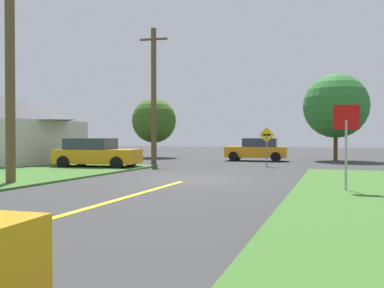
{
  "coord_description": "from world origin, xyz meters",
  "views": [
    {
      "loc": [
        5.37,
        -14.71,
        1.63
      ],
      "look_at": [
        -0.68,
        2.07,
        1.37
      ],
      "focal_mm": 37.13,
      "sensor_mm": 36.0,
      "label": 1
    }
  ],
  "objects_px": {
    "parked_car_near_building": "(96,153)",
    "utility_pole_mid": "(154,95)",
    "stop_sign": "(346,131)",
    "direction_sign": "(267,142)",
    "pine_tree_center": "(336,106)",
    "barn": "(5,129)",
    "car_approaching_junction": "(257,150)",
    "utility_pole_near": "(10,73)",
    "oak_tree_left": "(154,121)"
  },
  "relations": [
    {
      "from": "utility_pole_near",
      "to": "direction_sign",
      "type": "distance_m",
      "value": 14.12
    },
    {
      "from": "car_approaching_junction",
      "to": "utility_pole_mid",
      "type": "bearing_deg",
      "value": 39.09
    },
    {
      "from": "direction_sign",
      "to": "oak_tree_left",
      "type": "distance_m",
      "value": 13.25
    },
    {
      "from": "oak_tree_left",
      "to": "utility_pole_near",
      "type": "bearing_deg",
      "value": -79.19
    },
    {
      "from": "utility_pole_near",
      "to": "utility_pole_mid",
      "type": "bearing_deg",
      "value": 91.16
    },
    {
      "from": "car_approaching_junction",
      "to": "oak_tree_left",
      "type": "distance_m",
      "value": 9.71
    },
    {
      "from": "parked_car_near_building",
      "to": "utility_pole_near",
      "type": "xyz_separation_m",
      "value": [
        1.64,
        -7.75,
        3.07
      ]
    },
    {
      "from": "parked_car_near_building",
      "to": "car_approaching_junction",
      "type": "bearing_deg",
      "value": 47.08
    },
    {
      "from": "car_approaching_junction",
      "to": "utility_pole_near",
      "type": "bearing_deg",
      "value": 69.07
    },
    {
      "from": "oak_tree_left",
      "to": "pine_tree_center",
      "type": "relative_size",
      "value": 0.79
    },
    {
      "from": "car_approaching_junction",
      "to": "stop_sign",
      "type": "bearing_deg",
      "value": 106.03
    },
    {
      "from": "utility_pole_near",
      "to": "oak_tree_left",
      "type": "height_order",
      "value": "utility_pole_near"
    },
    {
      "from": "stop_sign",
      "to": "utility_pole_mid",
      "type": "xyz_separation_m",
      "value": [
        -11.21,
        10.32,
        2.56
      ]
    },
    {
      "from": "stop_sign",
      "to": "oak_tree_left",
      "type": "relative_size",
      "value": 0.53
    },
    {
      "from": "utility_pole_near",
      "to": "parked_car_near_building",
      "type": "bearing_deg",
      "value": 101.95
    },
    {
      "from": "parked_car_near_building",
      "to": "utility_pole_mid",
      "type": "xyz_separation_m",
      "value": [
        1.39,
        4.41,
        3.6
      ]
    },
    {
      "from": "utility_pole_mid",
      "to": "pine_tree_center",
      "type": "relative_size",
      "value": 1.38
    },
    {
      "from": "car_approaching_junction",
      "to": "direction_sign",
      "type": "distance_m",
      "value": 5.61
    },
    {
      "from": "oak_tree_left",
      "to": "stop_sign",
      "type": "bearing_deg",
      "value": -50.42
    },
    {
      "from": "parked_car_near_building",
      "to": "oak_tree_left",
      "type": "relative_size",
      "value": 0.94
    },
    {
      "from": "parked_car_near_building",
      "to": "barn",
      "type": "xyz_separation_m",
      "value": [
        -7.81,
        1.4,
        1.43
      ]
    },
    {
      "from": "stop_sign",
      "to": "pine_tree_center",
      "type": "height_order",
      "value": "pine_tree_center"
    },
    {
      "from": "car_approaching_junction",
      "to": "utility_pole_mid",
      "type": "distance_m",
      "value": 8.51
    },
    {
      "from": "direction_sign",
      "to": "barn",
      "type": "distance_m",
      "value": 16.7
    },
    {
      "from": "direction_sign",
      "to": "oak_tree_left",
      "type": "bearing_deg",
      "value": 144.64
    },
    {
      "from": "stop_sign",
      "to": "utility_pole_near",
      "type": "xyz_separation_m",
      "value": [
        -10.97,
        -1.84,
        2.03
      ]
    },
    {
      "from": "utility_pole_mid",
      "to": "pine_tree_center",
      "type": "height_order",
      "value": "utility_pole_mid"
    },
    {
      "from": "utility_pole_near",
      "to": "pine_tree_center",
      "type": "bearing_deg",
      "value": 61.25
    },
    {
      "from": "parked_car_near_building",
      "to": "pine_tree_center",
      "type": "height_order",
      "value": "pine_tree_center"
    },
    {
      "from": "utility_pole_near",
      "to": "pine_tree_center",
      "type": "xyz_separation_m",
      "value": [
        10.71,
        19.53,
        0.06
      ]
    },
    {
      "from": "car_approaching_junction",
      "to": "pine_tree_center",
      "type": "height_order",
      "value": "pine_tree_center"
    },
    {
      "from": "stop_sign",
      "to": "direction_sign",
      "type": "height_order",
      "value": "stop_sign"
    },
    {
      "from": "stop_sign",
      "to": "car_approaching_junction",
      "type": "height_order",
      "value": "stop_sign"
    },
    {
      "from": "utility_pole_near",
      "to": "car_approaching_junction",
      "type": "bearing_deg",
      "value": 72.7
    },
    {
      "from": "stop_sign",
      "to": "barn",
      "type": "height_order",
      "value": "barn"
    },
    {
      "from": "parked_car_near_building",
      "to": "oak_tree_left",
      "type": "xyz_separation_m",
      "value": [
        -2.11,
        11.89,
        2.29
      ]
    },
    {
      "from": "utility_pole_mid",
      "to": "barn",
      "type": "height_order",
      "value": "utility_pole_mid"
    },
    {
      "from": "car_approaching_junction",
      "to": "direction_sign",
      "type": "height_order",
      "value": "direction_sign"
    },
    {
      "from": "parked_car_near_building",
      "to": "pine_tree_center",
      "type": "relative_size",
      "value": 0.75
    },
    {
      "from": "utility_pole_mid",
      "to": "pine_tree_center",
      "type": "bearing_deg",
      "value": 33.91
    },
    {
      "from": "stop_sign",
      "to": "car_approaching_junction",
      "type": "relative_size",
      "value": 0.6
    },
    {
      "from": "parked_car_near_building",
      "to": "oak_tree_left",
      "type": "bearing_deg",
      "value": 93.35
    },
    {
      "from": "barn",
      "to": "car_approaching_junction",
      "type": "bearing_deg",
      "value": 28.99
    },
    {
      "from": "utility_pole_near",
      "to": "direction_sign",
      "type": "bearing_deg",
      "value": 59.91
    },
    {
      "from": "car_approaching_junction",
      "to": "parked_car_near_building",
      "type": "height_order",
      "value": "same"
    },
    {
      "from": "car_approaching_junction",
      "to": "barn",
      "type": "relative_size",
      "value": 0.47
    },
    {
      "from": "barn",
      "to": "oak_tree_left",
      "type": "bearing_deg",
      "value": 61.48
    },
    {
      "from": "utility_pole_near",
      "to": "oak_tree_left",
      "type": "distance_m",
      "value": 20.01
    },
    {
      "from": "pine_tree_center",
      "to": "barn",
      "type": "bearing_deg",
      "value": -152.77
    },
    {
      "from": "parked_car_near_building",
      "to": "utility_pole_mid",
      "type": "distance_m",
      "value": 5.86
    }
  ]
}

